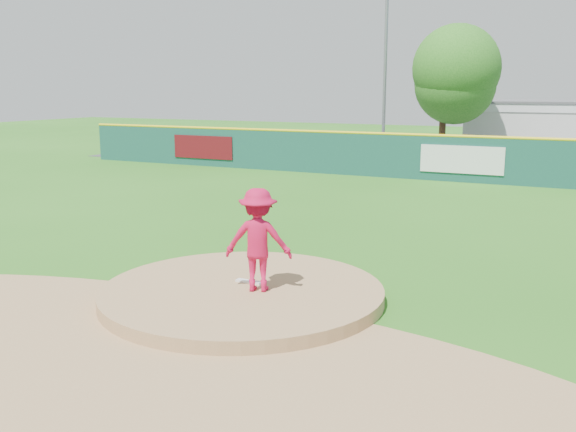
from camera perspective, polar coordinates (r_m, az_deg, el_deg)
The scene contains 12 objects.
ground at distance 12.66m, azimuth -4.06°, elevation -7.38°, with size 120.00×120.00×0.00m, color #286B19.
pitchers_mound at distance 12.66m, azimuth -4.06°, elevation -7.38°, with size 5.50×5.50×0.50m, color #9E774C.
pitching_rubber at distance 12.83m, azimuth -3.40°, elevation -5.85°, with size 0.60×0.15×0.04m, color white.
infield_dirt_arc at distance 10.36m, azimuth -12.67°, elevation -11.96°, with size 15.40×15.40×0.01m, color #9E774C.
parking_lot at distance 38.03m, azimuth 17.05°, elevation 4.71°, with size 44.00×16.00×0.02m, color #38383A.
pitcher at distance 12.13m, azimuth -2.66°, elevation -2.13°, with size 1.27×0.73×1.97m, color #C2103E.
van at distance 35.98m, azimuth 14.54°, elevation 5.55°, with size 2.15×4.66×1.30m, color white.
fence_banners at distance 30.96m, azimuth 2.86°, elevation 5.63°, with size 17.03×0.04×1.20m.
playground_slide at distance 36.55m, azimuth -2.88°, elevation 6.21°, with size 1.03×2.91×1.61m.
outfield_fence at distance 29.13m, azimuth 14.20°, elevation 5.12°, with size 40.00×0.14×2.07m.
deciduous_tree at distance 36.25m, azimuth 13.75°, elevation 11.78°, with size 5.60×5.60×7.36m.
light_pole_left at distance 39.29m, azimuth 8.67°, elevation 14.10°, with size 1.75×0.25×11.00m.
Camera 1 is at (6.12, -10.32, 4.05)m, focal length 40.00 mm.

